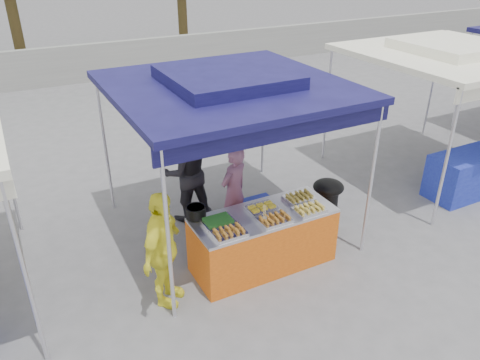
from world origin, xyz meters
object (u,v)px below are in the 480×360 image
cooking_pot (196,212)px  customer_person (163,250)px  helper_man (186,172)px  vendor_woman (234,192)px  wok_burner (327,199)px  vendor_table (263,240)px

cooking_pot → customer_person: bearing=-145.3°
customer_person → helper_man: bearing=12.4°
cooking_pot → vendor_woman: (0.87, 0.58, -0.19)m
helper_man → cooking_pot: bearing=77.0°
wok_burner → customer_person: (-2.92, -0.51, 0.31)m
helper_man → vendor_woman: bearing=124.9°
vendor_table → helper_man: (-0.46, 1.70, 0.43)m
wok_burner → customer_person: customer_person is taller
customer_person → vendor_woman: bearing=-13.7°
vendor_table → cooking_pot: bearing=157.6°
helper_man → customer_person: bearing=63.5°
vendor_table → customer_person: customer_person is taller
cooking_pot → helper_man: (0.39, 1.35, -0.07)m
cooking_pot → customer_person: (-0.63, -0.44, -0.14)m
vendor_table → vendor_woman: bearing=89.1°
vendor_table → cooking_pot: 1.05m
vendor_woman → customer_person: 1.81m
cooking_pot → wok_burner: cooking_pot is taller
cooking_pot → vendor_woman: 1.06m
cooking_pot → wok_burner: size_ratio=0.33×
vendor_woman → helper_man: (-0.47, 0.77, 0.11)m
wok_burner → helper_man: (-1.89, 1.28, 0.37)m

